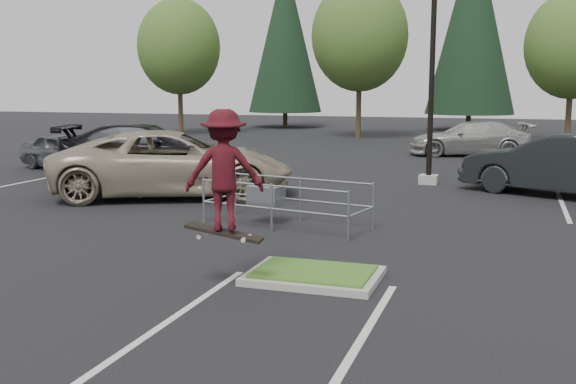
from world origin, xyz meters
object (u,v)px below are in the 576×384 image
(decid_a, at_px, (179,50))
(car_l_grey, at_px, (65,151))
(cart_corral, at_px, (270,196))
(car_r_charc, at_px, (561,165))
(conif_b, at_px, (472,21))
(car_far_silver, at_px, (471,138))
(decid_b, at_px, (360,39))
(light_pole, at_px, (433,45))
(decid_c, at_px, (573,48))
(car_l_tan, at_px, (169,164))
(car_l_black, at_px, (143,149))
(conif_a, at_px, (285,35))
(skateboarder, at_px, (223,171))

(decid_a, height_order, car_l_grey, decid_a)
(decid_a, relative_size, cart_corral, 2.21)
(car_l_grey, distance_m, car_r_charc, 18.02)
(conif_b, height_order, cart_corral, conif_b)
(car_far_silver, bearing_deg, conif_b, 169.96)
(decid_b, bearing_deg, light_pole, -70.65)
(decid_c, distance_m, car_l_tan, 26.38)
(decid_a, xyz_separation_m, car_r_charc, (22.51, -19.27, -4.65))
(decid_a, xyz_separation_m, car_l_black, (8.01, -18.53, -4.66))
(conif_a, height_order, car_l_grey, conif_a)
(conif_b, height_order, skateboarder, conif_b)
(decid_c, height_order, car_l_black, decid_c)
(decid_c, relative_size, conif_a, 0.64)
(conif_a, xyz_separation_m, car_l_black, (4.00, -28.50, -6.18))
(conif_b, height_order, car_l_tan, conif_b)
(car_l_black, xyz_separation_m, car_r_charc, (14.50, -0.74, 0.01))
(decid_c, distance_m, car_r_charc, 19.61)
(conif_a, bearing_deg, car_l_tan, -77.20)
(decid_a, bearing_deg, decid_b, 2.39)
(skateboarder, xyz_separation_m, car_l_black, (-8.80, 12.50, -1.01))
(decid_b, distance_m, car_l_grey, 21.14)
(conif_b, distance_m, car_r_charc, 30.86)
(conif_a, distance_m, cart_corral, 38.32)
(cart_corral, xyz_separation_m, car_far_silver, (3.54, 17.91, 0.12))
(skateboarder, relative_size, car_l_black, 0.33)
(conif_a, bearing_deg, car_l_black, -82.01)
(decid_b, bearing_deg, car_far_silver, -49.49)
(car_l_tan, bearing_deg, decid_a, 2.26)
(decid_a, distance_m, car_r_charc, 30.00)
(car_l_black, xyz_separation_m, car_far_silver, (11.28, 10.50, -0.12))
(car_l_black, height_order, car_r_charc, car_r_charc)
(car_l_grey, bearing_deg, car_l_tan, -105.29)
(conif_a, relative_size, cart_corral, 3.22)
(car_l_tan, bearing_deg, decid_c, -52.97)
(decid_a, bearing_deg, car_l_grey, -76.32)
(light_pole, bearing_deg, car_r_charc, -17.25)
(cart_corral, relative_size, car_l_black, 0.64)
(light_pole, relative_size, car_l_tan, 1.44)
(conif_a, xyz_separation_m, skateboarder, (12.80, -41.00, -5.17))
(light_pole, distance_m, conif_b, 28.69)
(car_l_tan, height_order, car_far_silver, car_l_tan)
(decid_b, distance_m, car_r_charc, 22.97)
(decid_c, bearing_deg, light_pole, -107.11)
(decid_c, distance_m, car_far_silver, 10.16)
(skateboarder, bearing_deg, car_r_charc, -135.78)
(skateboarder, height_order, car_l_tan, skateboarder)
(light_pole, relative_size, decid_a, 1.14)
(decid_b, height_order, car_l_grey, decid_b)
(light_pole, bearing_deg, car_l_tan, -144.46)
(car_l_black, relative_size, car_r_charc, 1.12)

